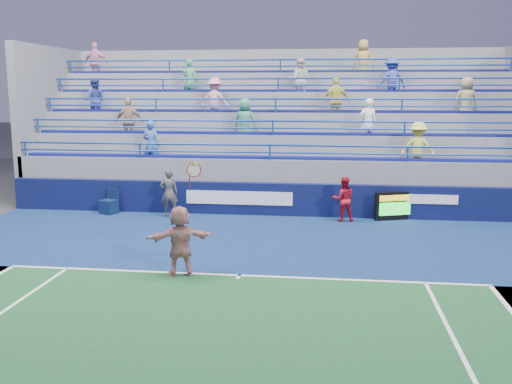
# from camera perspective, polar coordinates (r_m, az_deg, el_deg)

# --- Properties ---
(ground) EXTENTS (120.00, 120.00, 0.00)m
(ground) POSITION_cam_1_polar(r_m,az_deg,el_deg) (13.04, -1.68, -8.42)
(ground) COLOR #333538
(sponsor_wall) EXTENTS (18.00, 0.32, 1.10)m
(sponsor_wall) POSITION_cam_1_polar(r_m,az_deg,el_deg) (19.15, 1.32, -0.72)
(sponsor_wall) COLOR #0A103C
(sponsor_wall) RESTS_ON ground
(bleacher_stand) EXTENTS (18.00, 5.60, 6.13)m
(bleacher_stand) POSITION_cam_1_polar(r_m,az_deg,el_deg) (22.72, 2.31, 3.52)
(bleacher_stand) COLOR slate
(bleacher_stand) RESTS_ON ground
(serve_speed_board) EXTENTS (1.32, 0.59, 0.93)m
(serve_speed_board) POSITION_cam_1_polar(r_m,az_deg,el_deg) (18.96, 13.72, -1.37)
(serve_speed_board) COLOR black
(serve_speed_board) RESTS_ON ground
(judge_chair) EXTENTS (0.63, 0.65, 0.86)m
(judge_chair) POSITION_cam_1_polar(r_m,az_deg,el_deg) (20.05, -14.49, -1.35)
(judge_chair) COLOR #0D1C3E
(judge_chair) RESTS_ON ground
(tennis_player) EXTENTS (1.57, 0.98, 2.60)m
(tennis_player) POSITION_cam_1_polar(r_m,az_deg,el_deg) (12.99, -7.60, -4.82)
(tennis_player) COLOR silver
(tennis_player) RESTS_ON ground
(line_judge) EXTENTS (0.68, 0.55, 1.62)m
(line_judge) POSITION_cam_1_polar(r_m,az_deg,el_deg) (19.09, -8.70, -0.08)
(line_judge) COLOR #121433
(line_judge) RESTS_ON ground
(ball_girl) EXTENTS (0.77, 0.64, 1.45)m
(ball_girl) POSITION_cam_1_polar(r_m,az_deg,el_deg) (18.42, 8.74, -0.72)
(ball_girl) COLOR #AA1321
(ball_girl) RESTS_ON ground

